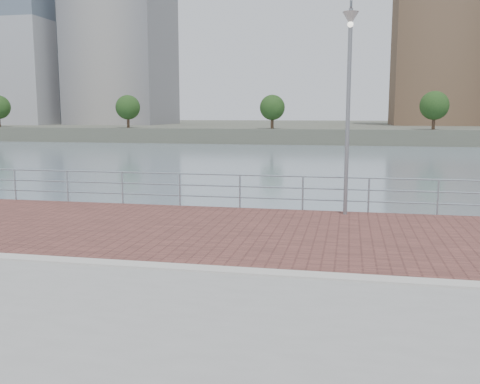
# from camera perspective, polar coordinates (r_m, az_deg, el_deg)

# --- Properties ---
(water) EXTENTS (400.00, 400.00, 0.00)m
(water) POSITION_cam_1_polar(r_m,az_deg,el_deg) (11.44, -2.11, -18.10)
(water) COLOR slate
(water) RESTS_ON ground
(brick_lane) EXTENTS (40.00, 6.80, 0.02)m
(brick_lane) POSITION_cam_1_polar(r_m,az_deg,el_deg) (14.10, 1.31, -4.25)
(brick_lane) COLOR brown
(brick_lane) RESTS_ON seawall
(curb) EXTENTS (40.00, 0.40, 0.06)m
(curb) POSITION_cam_1_polar(r_m,az_deg,el_deg) (10.68, -2.17, -8.32)
(curb) COLOR #B7B5AD
(curb) RESTS_ON seawall
(far_shore) EXTENTS (320.00, 95.00, 2.50)m
(far_shore) POSITION_cam_1_polar(r_m,az_deg,el_deg) (132.51, 10.58, 6.67)
(far_shore) COLOR #4C5142
(far_shore) RESTS_ON ground
(guardrail) EXTENTS (39.06, 0.06, 1.13)m
(guardrail) POSITION_cam_1_polar(r_m,az_deg,el_deg) (17.28, 3.33, 0.40)
(guardrail) COLOR #8C9EA8
(guardrail) RESTS_ON brick_lane
(street_lamp) EXTENTS (0.45, 1.30, 6.15)m
(street_lamp) POSITION_cam_1_polar(r_m,az_deg,el_deg) (16.03, 11.57, 12.80)
(street_lamp) COLOR gray
(street_lamp) RESTS_ON brick_lane
(shoreline_trees) EXTENTS (144.50, 5.00, 6.67)m
(shoreline_trees) POSITION_cam_1_polar(r_m,az_deg,el_deg) (87.65, 19.09, 8.76)
(shoreline_trees) COLOR #473323
(shoreline_trees) RESTS_ON far_shore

